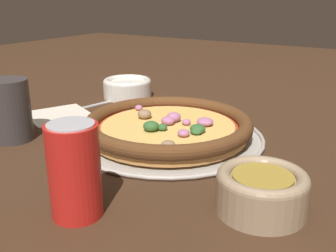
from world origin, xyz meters
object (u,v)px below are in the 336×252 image
object	(u,v)px
pizza	(168,126)
bowl_near	(262,190)
bowl_far	(127,87)
beverage_can	(75,171)
fork	(81,108)
drinking_cup	(10,110)
pizza_tray	(168,137)
napkin	(59,115)

from	to	relation	value
pizza	bowl_near	bearing A→B (deg)	146.32
bowl_far	beverage_can	bearing A→B (deg)	121.23
fork	drinking_cup	bearing A→B (deg)	22.19
pizza_tray	pizza	distance (m)	0.02
pizza_tray	bowl_near	world-z (taller)	bowl_near
drinking_cup	fork	bearing A→B (deg)	-80.01
bowl_far	napkin	size ratio (longest dim) A/B	0.72
bowl_near	napkin	size ratio (longest dim) A/B	0.66
bowl_near	beverage_can	distance (m)	0.24
bowl_near	fork	xyz separation A→B (m)	(0.53, -0.22, -0.03)
pizza_tray	drinking_cup	distance (m)	0.30
pizza_tray	napkin	bearing A→B (deg)	1.82
bowl_far	fork	distance (m)	0.15
drinking_cup	beverage_can	distance (m)	0.33
drinking_cup	napkin	xyz separation A→B (m)	(0.04, -0.15, -0.06)
pizza_tray	pizza	bearing A→B (deg)	156.18
pizza_tray	fork	xyz separation A→B (m)	(0.29, -0.06, -0.00)
fork	pizza	bearing A→B (deg)	90.12
pizza_tray	beverage_can	xyz separation A→B (m)	(-0.05, 0.29, 0.06)
bowl_near	drinking_cup	world-z (taller)	drinking_cup
pizza_tray	beverage_can	bearing A→B (deg)	98.86
napkin	fork	distance (m)	0.07
bowl_near	drinking_cup	xyz separation A→B (m)	(0.50, -0.00, 0.03)
bowl_near	pizza	bearing A→B (deg)	-33.68
pizza	drinking_cup	xyz separation A→B (m)	(0.25, 0.16, 0.03)
bowl_far	napkin	distance (m)	0.22
pizza	beverage_can	distance (m)	0.30
fork	napkin	bearing A→B (deg)	13.21
pizza_tray	fork	world-z (taller)	pizza_tray
bowl_near	fork	size ratio (longest dim) A/B	0.68
pizza	beverage_can	size ratio (longest dim) A/B	2.63
bowl_near	napkin	world-z (taller)	bowl_near
pizza_tray	fork	distance (m)	0.30
bowl_far	bowl_near	bearing A→B (deg)	143.46
bowl_near	fork	distance (m)	0.58
drinking_cup	fork	size ratio (longest dim) A/B	0.69
pizza	beverage_can	xyz separation A→B (m)	(-0.05, 0.29, 0.03)
napkin	beverage_can	xyz separation A→B (m)	(-0.34, 0.29, 0.06)
bowl_near	bowl_far	size ratio (longest dim) A/B	0.91
napkin	bowl_near	bearing A→B (deg)	164.00
bowl_near	bowl_far	xyz separation A→B (m)	(0.50, -0.37, -0.00)
pizza_tray	drinking_cup	size ratio (longest dim) A/B	3.13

